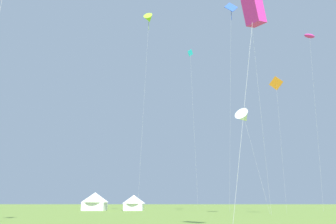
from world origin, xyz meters
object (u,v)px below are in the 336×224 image
object	(u,v)px
kite_magenta_box	(254,10)
kite_cyan_diamond	(191,61)
kite_white_delta	(244,117)
kite_blue_diamond	(231,10)
festival_tent_center	(134,202)
kite_lime_delta	(149,19)
kite_orange_diamond	(276,85)
festival_tent_left	(95,201)
kite_magenta_parafoil	(310,37)

from	to	relation	value
kite_magenta_box	kite_cyan_diamond	bearing A→B (deg)	91.72
kite_magenta_box	kite_white_delta	world-z (taller)	kite_white_delta
kite_blue_diamond	festival_tent_center	bearing A→B (deg)	165.18
kite_lime_delta	kite_orange_diamond	xyz separation A→B (m)	(21.07, -4.26, -14.40)
kite_orange_diamond	kite_cyan_diamond	world-z (taller)	kite_cyan_diamond
kite_magenta_box	kite_blue_diamond	xyz separation A→B (m)	(6.07, 38.73, 23.42)
kite_magenta_box	festival_tent_center	bearing A→B (deg)	105.17
kite_lime_delta	festival_tent_left	distance (m)	34.20
kite_cyan_diamond	festival_tent_left	xyz separation A→B (m)	(-17.30, -0.66, -26.52)
kite_lime_delta	kite_white_delta	size ratio (longest dim) A/B	2.43
kite_magenta_parafoil	kite_lime_delta	xyz separation A→B (m)	(-28.34, 1.90, 4.75)
kite_orange_diamond	kite_blue_diamond	bearing A→B (deg)	140.80
kite_magenta_box	kite_magenta_parafoil	distance (m)	44.37
kite_magenta_parafoil	festival_tent_center	world-z (taller)	kite_magenta_parafoil
festival_tent_center	festival_tent_left	bearing A→B (deg)	180.00
kite_orange_diamond	kite_cyan_diamond	distance (m)	18.59
kite_magenta_box	kite_white_delta	distance (m)	29.84
kite_magenta_box	kite_lime_delta	distance (m)	44.88
kite_magenta_parafoil	kite_cyan_diamond	world-z (taller)	kite_cyan_diamond
kite_white_delta	festival_tent_left	distance (m)	30.09
kite_blue_diamond	kite_cyan_diamond	distance (m)	12.09
kite_lime_delta	kite_cyan_diamond	xyz separation A→B (m)	(7.93, 5.81, -5.96)
kite_white_delta	kite_cyan_diamond	size ratio (longest dim) A/B	0.47
kite_white_delta	kite_orange_diamond	world-z (taller)	kite_orange_diamond
kite_orange_diamond	festival_tent_left	distance (m)	36.64
kite_magenta_box	kite_blue_diamond	bearing A→B (deg)	81.10
festival_tent_left	kite_magenta_box	bearing A→B (deg)	-66.80
kite_cyan_diamond	festival_tent_left	size ratio (longest dim) A/B	6.46
festival_tent_left	kite_lime_delta	bearing A→B (deg)	-28.80
kite_magenta_parafoil	kite_cyan_diamond	xyz separation A→B (m)	(-20.41, 7.71, -1.20)
kite_blue_diamond	kite_cyan_diamond	size ratio (longest dim) A/B	1.23
festival_tent_left	kite_magenta_parafoil	bearing A→B (deg)	-10.60
festival_tent_center	kite_white_delta	bearing A→B (deg)	-39.49
kite_lime_delta	festival_tent_center	distance (m)	33.23
kite_blue_diamond	kite_magenta_parafoil	bearing A→B (deg)	-10.15
kite_blue_diamond	festival_tent_left	xyz separation A→B (m)	(-24.70, 4.73, -34.43)
kite_magenta_box	kite_cyan_diamond	size ratio (longest dim) A/B	0.45
kite_cyan_diamond	kite_magenta_parafoil	bearing A→B (deg)	-20.70
kite_white_delta	kite_magenta_box	bearing A→B (deg)	-100.29
kite_magenta_parafoil	festival_tent_center	distance (m)	42.25
kite_magenta_parafoil	kite_orange_diamond	xyz separation A→B (m)	(-7.26, -2.36, -9.65)
kite_lime_delta	festival_tent_center	world-z (taller)	kite_lime_delta
kite_magenta_box	kite_orange_diamond	distance (m)	36.73
kite_white_delta	festival_tent_left	size ratio (longest dim) A/B	3.05
kite_blue_diamond	kite_cyan_diamond	bearing A→B (deg)	143.94
kite_magenta_box	kite_white_delta	xyz separation A→B (m)	(5.33, 29.36, 0.51)
festival_tent_center	kite_magenta_box	bearing A→B (deg)	-74.83
kite_magenta_box	kite_orange_diamond	size ratio (longest dim) A/B	0.65
festival_tent_left	festival_tent_center	distance (m)	6.85
kite_blue_diamond	festival_tent_left	distance (m)	42.63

